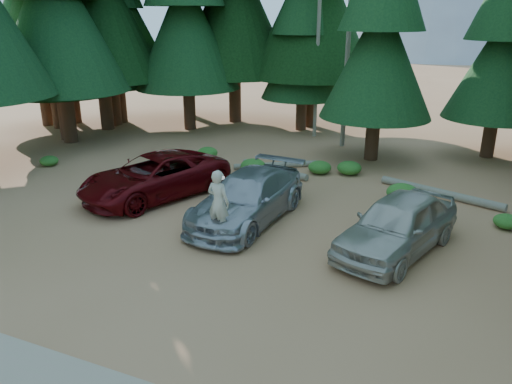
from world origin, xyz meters
TOP-DOWN VIEW (x-y plane):
  - ground at (0.00, 0.00)m, footprint 160.00×160.00m
  - forest_belt_north at (0.00, 15.00)m, footprint 36.00×7.00m
  - snag_front at (0.80, 14.50)m, footprint 0.24×0.24m
  - snag_back at (-1.20, 16.00)m, footprint 0.20×0.20m
  - red_pickup at (-3.85, 3.98)m, footprint 4.68×6.46m
  - silver_minivan_center at (0.34, 3.23)m, footprint 2.66×5.75m
  - silver_minivan_right at (5.33, 2.84)m, footprint 3.47×5.39m
  - frisbee_player at (0.41, 1.04)m, footprint 0.78×0.56m
  - log_left at (-0.99, 9.30)m, footprint 3.36×2.27m
  - log_mid at (-0.78, 8.62)m, footprint 3.47×1.41m
  - log_right at (6.19, 8.29)m, footprint 4.68×1.89m
  - shrub_far_left at (-4.96, 8.05)m, footprint 1.12×1.12m
  - shrub_left at (-4.63, 9.52)m, footprint 0.99×0.99m
  - shrub_center_left at (-1.65, 8.27)m, footprint 1.12×1.12m
  - shrub_center_right at (2.31, 9.70)m, footprint 1.06×1.06m
  - shrub_right at (1.09, 9.31)m, footprint 1.01×1.01m
  - shrub_far_right at (4.92, 7.23)m, footprint 1.19×1.19m
  - shrub_edge_west at (-10.74, 5.50)m, footprint 0.83×0.83m
  - shrub_edge_east at (8.42, 6.01)m, footprint 0.84×0.84m

SIDE VIEW (x-z plane):
  - ground at x=0.00m, z-range 0.00..0.00m
  - forest_belt_north at x=0.00m, z-range -11.00..11.00m
  - log_left at x=-0.99m, z-range 0.00..0.27m
  - log_mid at x=-0.78m, z-range 0.00..0.29m
  - log_right at x=6.19m, z-range 0.00..0.31m
  - shrub_edge_west at x=-10.74m, z-range 0.00..0.46m
  - shrub_edge_east at x=8.42m, z-range 0.00..0.46m
  - shrub_left at x=-4.63m, z-range 0.00..0.54m
  - shrub_right at x=1.09m, z-range 0.00..0.56m
  - shrub_center_right at x=2.31m, z-range 0.00..0.58m
  - shrub_center_left at x=-1.65m, z-range 0.00..0.61m
  - shrub_far_left at x=-4.96m, z-range 0.00..0.62m
  - shrub_far_right at x=4.92m, z-range 0.00..0.66m
  - silver_minivan_center at x=0.34m, z-range 0.00..1.63m
  - red_pickup at x=-3.85m, z-range 0.00..1.63m
  - silver_minivan_right at x=5.33m, z-range 0.00..1.71m
  - frisbee_player at x=0.41m, z-range 0.45..2.43m
  - snag_back at x=-1.20m, z-range 0.00..10.00m
  - snag_front at x=0.80m, z-range 0.00..12.00m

